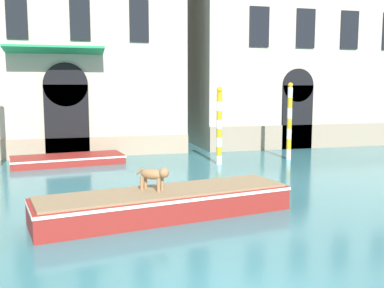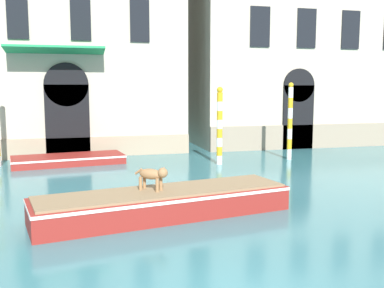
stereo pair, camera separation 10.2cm
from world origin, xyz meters
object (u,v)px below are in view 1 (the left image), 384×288
object	(u,v)px
dog_on_deck	(154,175)
mooring_pole_3	(219,126)
boat_foreground	(165,202)
boat_moored_near_palazzo	(68,159)
mooring_pole_0	(289,121)

from	to	relation	value
dog_on_deck	mooring_pole_3	distance (m)	8.43
boat_foreground	mooring_pole_3	distance (m)	8.40
boat_moored_near_palazzo	mooring_pole_3	size ratio (longest dim) A/B	1.48
mooring_pole_0	mooring_pole_3	bearing A→B (deg)	-172.11
boat_foreground	mooring_pole_0	size ratio (longest dim) A/B	1.96
dog_on_deck	boat_moored_near_palazzo	world-z (taller)	dog_on_deck
boat_moored_near_palazzo	mooring_pole_0	distance (m)	10.42
dog_on_deck	mooring_pole_3	world-z (taller)	mooring_pole_3
mooring_pole_0	boat_moored_near_palazzo	bearing A→B (deg)	172.79
boat_foreground	boat_moored_near_palazzo	distance (m)	9.46
boat_moored_near_palazzo	dog_on_deck	bearing A→B (deg)	-83.63
dog_on_deck	boat_moored_near_palazzo	size ratio (longest dim) A/B	0.16
mooring_pole_3	boat_moored_near_palazzo	bearing A→B (deg)	164.61
boat_foreground	mooring_pole_3	size ratio (longest dim) A/B	2.08
boat_foreground	dog_on_deck	world-z (taller)	dog_on_deck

